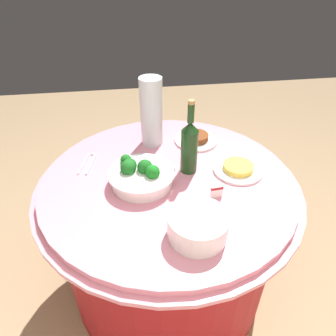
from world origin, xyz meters
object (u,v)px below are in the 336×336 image
at_px(broccoli_bowl, 141,175).
at_px(label_placard_front, 217,191).
at_px(serving_tongs, 88,163).
at_px(food_plate_fried_egg, 238,169).
at_px(wine_bottle, 189,146).
at_px(food_plate_stir_fry, 196,139).
at_px(decorative_fruit_vase, 152,116).
at_px(plate_stack, 198,226).

xyz_separation_m(broccoli_bowl, label_placard_front, (-0.29, 0.14, -0.01)).
relative_size(serving_tongs, food_plate_fried_egg, 0.76).
height_order(broccoli_bowl, serving_tongs, broccoli_bowl).
xyz_separation_m(wine_bottle, food_plate_stir_fry, (-0.09, -0.24, -0.11)).
bearing_deg(food_plate_fried_egg, food_plate_stir_fry, -65.71).
height_order(broccoli_bowl, decorative_fruit_vase, decorative_fruit_vase).
xyz_separation_m(plate_stack, label_placard_front, (-0.12, -0.18, -0.01)).
height_order(plate_stack, food_plate_stir_fry, plate_stack).
xyz_separation_m(wine_bottle, serving_tongs, (0.45, -0.12, -0.12)).
bearing_deg(broccoli_bowl, plate_stack, 118.27).
relative_size(broccoli_bowl, food_plate_fried_egg, 1.27).
bearing_deg(decorative_fruit_vase, food_plate_fried_egg, 138.92).
relative_size(food_plate_stir_fry, label_placard_front, 4.00).
bearing_deg(serving_tongs, food_plate_fried_egg, 166.66).
height_order(wine_bottle, decorative_fruit_vase, decorative_fruit_vase).
height_order(plate_stack, food_plate_fried_egg, plate_stack).
xyz_separation_m(wine_bottle, decorative_fruit_vase, (0.13, -0.27, 0.02)).
bearing_deg(decorative_fruit_vase, broccoli_bowl, 75.79).
bearing_deg(wine_bottle, food_plate_stir_fry, -110.27).
bearing_deg(broccoli_bowl, wine_bottle, -164.03).
xyz_separation_m(food_plate_fried_egg, label_placard_front, (0.14, 0.16, 0.02)).
distance_m(broccoli_bowl, decorative_fruit_vase, 0.36).
height_order(decorative_fruit_vase, food_plate_stir_fry, decorative_fruit_vase).
xyz_separation_m(food_plate_stir_fry, food_plate_fried_egg, (-0.13, 0.28, -0.00)).
distance_m(plate_stack, serving_tongs, 0.65).
xyz_separation_m(wine_bottle, label_placard_front, (-0.07, 0.20, -0.10)).
distance_m(broccoli_bowl, food_plate_stir_fry, 0.43).
relative_size(decorative_fruit_vase, food_plate_stir_fry, 1.55).
bearing_deg(food_plate_fried_egg, broccoli_bowl, 2.70).
bearing_deg(label_placard_front, food_plate_stir_fry, -91.98).
height_order(serving_tongs, label_placard_front, label_placard_front).
distance_m(plate_stack, label_placard_front, 0.22).
bearing_deg(plate_stack, broccoli_bowl, -61.73).
bearing_deg(broccoli_bowl, food_plate_fried_egg, -177.30).
xyz_separation_m(wine_bottle, food_plate_fried_egg, (-0.22, 0.04, -0.12)).
relative_size(food_plate_fried_egg, label_placard_front, 4.00).
bearing_deg(food_plate_stir_fry, serving_tongs, 13.04).
height_order(broccoli_bowl, food_plate_stir_fry, broccoli_bowl).
bearing_deg(label_placard_front, wine_bottle, -69.41).
xyz_separation_m(serving_tongs, label_placard_front, (-0.53, 0.32, 0.03)).
xyz_separation_m(decorative_fruit_vase, food_plate_fried_egg, (-0.35, 0.31, -0.14)).
xyz_separation_m(decorative_fruit_vase, label_placard_front, (-0.21, 0.46, -0.12)).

